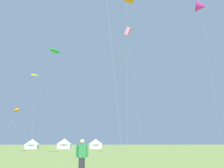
{
  "coord_description": "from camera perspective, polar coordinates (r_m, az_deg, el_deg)",
  "views": [
    {
      "loc": [
        -3.4,
        -3.68,
        1.57
      ],
      "look_at": [
        0.0,
        32.0,
        10.57
      ],
      "focal_mm": 37.57,
      "sensor_mm": 36.0,
      "label": 1
    }
  ],
  "objects": [
    {
      "name": "kite_orange_parafoil",
      "position": [
        47.33,
        -22.2,
        -5.92
      ],
      "size": [
        3.1,
        3.84,
        7.98
      ],
      "color": "orange",
      "rests_on": "ground"
    },
    {
      "name": "kite_yellow_parafoil",
      "position": [
        65.68,
        -18.34,
        1.99
      ],
      "size": [
        2.15,
        2.43,
        19.41
      ],
      "color": "yellow",
      "rests_on": "ground"
    },
    {
      "name": "festival_tent_right",
      "position": [
        66.39,
        -18.84,
        -13.53
      ],
      "size": [
        3.82,
        3.82,
        2.48
      ],
      "color": "white",
      "rests_on": "ground"
    },
    {
      "name": "kite_pink_box",
      "position": [
        53.89,
        3.94,
        12.56
      ],
      "size": [
        3.02,
        2.8,
        26.76
      ],
      "color": "pink",
      "rests_on": "ground"
    },
    {
      "name": "kite_magenta_delta",
      "position": [
        59.31,
        20.8,
        17.23
      ],
      "size": [
        3.3,
        3.25,
        33.0
      ],
      "color": "#E02DA3",
      "rests_on": "ground"
    },
    {
      "name": "person_spectator",
      "position": [
        11.34,
        -7.36,
        -17.63
      ],
      "size": [
        0.57,
        0.28,
        1.73
      ],
      "color": "#2D2D33",
      "rests_on": "ground"
    },
    {
      "name": "festival_tent_center",
      "position": [
        64.75,
        -4.02,
        -14.2
      ],
      "size": [
        3.92,
        3.92,
        2.55
      ],
      "color": "white",
      "rests_on": "ground"
    },
    {
      "name": "kite_green_parafoil",
      "position": [
        64.26,
        -13.82,
        7.8
      ],
      "size": [
        3.71,
        4.41,
        25.66
      ],
      "color": "green",
      "rests_on": "ground"
    },
    {
      "name": "festival_tent_left",
      "position": [
        65.05,
        -11.55,
        -13.92
      ],
      "size": [
        4.03,
        4.03,
        2.62
      ],
      "color": "white",
      "rests_on": "ground"
    }
  ]
}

